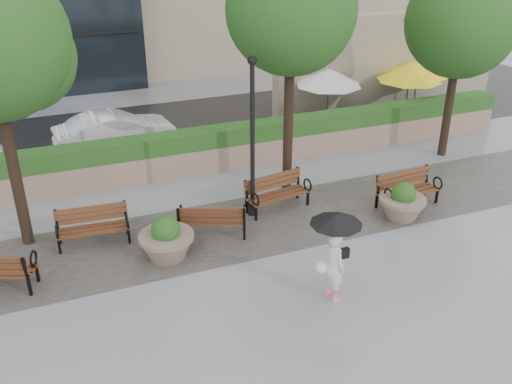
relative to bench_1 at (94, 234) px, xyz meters
name	(u,v)px	position (x,y,z in m)	size (l,w,h in m)	color
ground	(267,295)	(3.20, -3.59, -0.28)	(100.00, 100.00, 0.00)	gray
cobble_strip	(223,231)	(3.20, -0.59, -0.28)	(28.00, 3.20, 0.01)	#383330
hedge_wall	(182,153)	(3.20, 3.41, 0.38)	(24.00, 0.80, 1.35)	#9A7363
cafe_wall	(389,63)	(12.70, 6.41, 1.72)	(10.00, 0.60, 4.00)	tan
cafe_hedge	(406,118)	(12.20, 4.21, 0.17)	(8.00, 0.50, 0.90)	#214416
asphalt_street	(156,132)	(3.20, 7.41, -0.28)	(40.00, 7.00, 0.00)	black
bench_1	(94,234)	(0.00, 0.00, 0.00)	(1.82, 0.84, 0.95)	brown
bench_2	(212,226)	(2.89, -0.70, -0.01)	(1.85, 1.26, 0.93)	brown
bench_3	(277,200)	(5.03, 0.02, 0.01)	(1.91, 1.03, 0.98)	brown
bench_4	(407,196)	(8.52, -1.15, 0.01)	(1.87, 0.86, 0.98)	brown
planter_left	(167,242)	(1.56, -1.30, 0.15)	(1.33, 1.33, 1.11)	#7F6B56
planter_right	(402,204)	(7.97, -1.69, 0.13)	(1.26, 1.26, 1.06)	#7F6B56
lamppost	(252,149)	(4.27, -0.01, 1.66)	(0.28, 0.28, 4.39)	black
tree_1	(295,14)	(5.97, 1.22, 4.80)	(3.57, 3.49, 6.97)	black
tree_2	(464,25)	(12.05, 1.69, 4.06)	(3.60, 3.53, 6.22)	black
patio_umb_white	(329,78)	(9.42, 5.39, 1.71)	(2.50, 2.50, 2.30)	black
patio_umb_yellow_a	(410,73)	(12.62, 4.87, 1.71)	(2.50, 2.50, 2.30)	black
patio_umb_yellow_b	(418,67)	(13.44, 5.48, 1.71)	(2.50, 2.50, 2.30)	black
car_right	(116,132)	(1.57, 6.12, 0.40)	(1.43, 4.11, 1.36)	silver
pedestrian	(335,248)	(4.51, -4.13, 0.96)	(1.11, 1.11, 2.03)	beige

